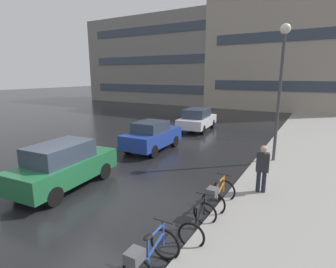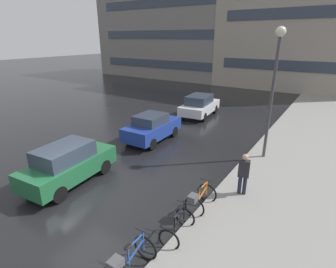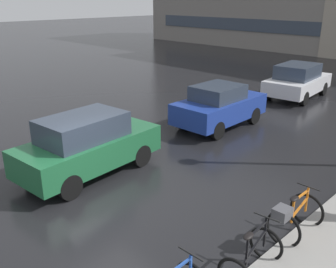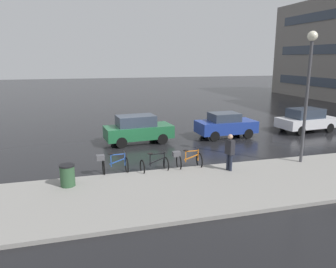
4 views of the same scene
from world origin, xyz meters
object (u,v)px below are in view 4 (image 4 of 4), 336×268
car_green (138,129)px  trash_bin (68,177)px  bicycle_nearest (112,164)px  car_white (306,120)px  pedestrian (230,151)px  streetlamp (309,76)px  bicycle_third (186,159)px  car_blue (226,125)px  bicycle_second (154,165)px

car_green → trash_bin: (6.32, -3.95, -0.35)m
bicycle_nearest → car_white: 14.92m
pedestrian → streetlamp: bearing=92.6°
bicycle_third → trash_bin: 5.26m
bicycle_third → trash_bin: size_ratio=1.33×
bicycle_nearest → car_blue: 9.38m
car_green → bicycle_third: bearing=12.8°
bicycle_nearest → bicycle_third: size_ratio=1.02×
bicycle_second → car_green: size_ratio=0.30×
bicycle_nearest → bicycle_second: bearing=81.5°
pedestrian → car_white: bearing=125.4°
car_white → pedestrian: pedestrian is taller
bicycle_second → pedestrian: (0.90, 3.19, 0.62)m
bicycle_third → streetlamp: streetlamp is taller
bicycle_third → car_green: 5.55m
bicycle_nearest → bicycle_third: 3.35m
trash_bin → streetlamp: bearing=90.9°
car_blue → car_green: bearing=-90.2°
car_green → bicycle_nearest: bearing=-22.2°
bicycle_nearest → bicycle_second: (0.27, 1.83, -0.12)m
car_white → car_blue: bearing=-89.5°
car_white → pedestrian: size_ratio=2.37×
bicycle_second → bicycle_third: 1.52m
car_blue → trash_bin: (6.30, -9.67, -0.30)m
pedestrian → streetlamp: streetlamp is taller
car_green → trash_bin: size_ratio=4.15×
bicycle_second → pedestrian: pedestrian is taller
car_blue → car_white: size_ratio=0.91×
car_green → streetlamp: bearing=47.7°
car_green → pedestrian: (6.34, 2.91, 0.15)m
car_blue → streetlamp: streetlamp is taller
car_white → streetlamp: bearing=-39.4°
bicycle_nearest → pedestrian: size_ratio=0.76×
car_green → car_blue: (0.02, 5.72, -0.05)m
car_blue → trash_bin: bearing=-56.9°
car_blue → pedestrian: size_ratio=2.15×
bicycle_second → streetlamp: streetlamp is taller
bicycle_nearest → car_green: size_ratio=0.33×
bicycle_second → car_blue: (-5.43, 6.00, 0.42)m
bicycle_third → car_blue: (-5.38, 4.49, 0.31)m
bicycle_second → trash_bin: (0.88, -3.67, 0.11)m
car_green → car_blue: car_green is taller
bicycle_second → pedestrian: size_ratio=0.69×
bicycle_third → pedestrian: (0.94, 1.68, 0.51)m
streetlamp → car_blue: bearing=-170.4°
streetlamp → bicycle_nearest: bearing=-96.4°
bicycle_nearest → car_blue: (-5.15, 7.84, 0.30)m
bicycle_nearest → streetlamp: 9.67m
bicycle_nearest → car_white: bearing=110.4°
bicycle_nearest → streetlamp: size_ratio=0.22×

